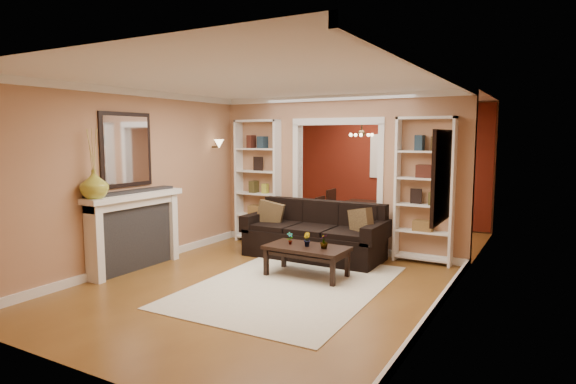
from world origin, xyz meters
The scene contains 30 objects.
floor centered at (0.00, 0.00, 0.00)m, with size 8.00×8.00×0.00m, color brown.
ceiling centered at (0.00, 0.00, 2.70)m, with size 8.00×8.00×0.00m, color white.
wall_back centered at (0.00, 4.00, 1.35)m, with size 8.00×8.00×0.00m, color tan.
wall_front centered at (0.00, -4.00, 1.35)m, with size 8.00×8.00×0.00m, color tan.
wall_left centered at (-2.25, 0.00, 1.35)m, with size 8.00×8.00×0.00m, color tan.
wall_right centered at (2.25, 0.00, 1.35)m, with size 8.00×8.00×0.00m, color tan.
partition_wall centered at (0.00, 1.20, 1.35)m, with size 4.50×0.15×2.70m, color tan.
red_back_panel centered at (0.00, 3.97, 1.32)m, with size 4.44×0.04×2.64m, color maroon.
dining_window centered at (0.00, 3.93, 1.55)m, with size 0.78×0.03×0.98m, color #8CA5CC.
area_rug centered at (0.31, -1.08, 0.01)m, with size 2.30×3.22×0.01m, color beige.
sofa centered at (-0.09, 0.45, 0.46)m, with size 2.33×1.01×0.91m, color black.
pillow_left centered at (-0.92, 0.43, 0.66)m, with size 0.43×0.12×0.43m, color brown.
pillow_right centered at (0.73, 0.43, 0.67)m, with size 0.45×0.13×0.45m, color brown.
coffee_table centered at (0.30, -0.56, 0.22)m, with size 1.16×0.63×0.44m, color black.
plant_left centered at (0.03, -0.56, 0.53)m, with size 0.09×0.06×0.18m, color #336626.
plant_center centered at (0.30, -0.56, 0.54)m, with size 0.11×0.09×0.20m, color #336626.
plant_right centered at (0.57, -0.56, 0.54)m, with size 0.11×0.11×0.20m, color #336626.
bookshelf_left centered at (-1.55, 1.03, 1.15)m, with size 0.90×0.30×2.30m, color white.
bookshelf_right centered at (1.55, 1.03, 1.15)m, with size 0.90×0.30×2.30m, color white.
fireplace centered at (-2.09, -1.50, 0.58)m, with size 0.32×1.70×1.16m, color white.
vase centered at (-2.09, -2.20, 1.36)m, with size 0.38×0.38×0.39m, color #A2A936.
mirror centered at (-2.23, -1.50, 1.80)m, with size 0.03×0.95×1.10m, color silver.
wall_sconce centered at (-2.15, 0.55, 1.83)m, with size 0.18×0.18×0.22m, color #FFE0A5.
framed_art centered at (2.21, -1.00, 1.55)m, with size 0.04×0.85×1.05m, color black.
dining_table centered at (-0.12, 2.62, 0.30)m, with size 0.96×1.72×0.60m, color black.
dining_chair_nw centered at (-0.67, 2.32, 0.39)m, with size 0.39×0.39×0.78m, color black.
dining_chair_ne centered at (0.43, 2.32, 0.45)m, with size 0.45×0.45×0.91m, color black.
dining_chair_sw centered at (-0.67, 2.92, 0.44)m, with size 0.43×0.43×0.88m, color black.
dining_chair_se centered at (0.43, 2.92, 0.41)m, with size 0.41×0.41×0.83m, color black.
chandelier centered at (0.00, 2.70, 2.02)m, with size 0.50×0.50×0.30m, color #372C19.
Camera 1 is at (3.36, -6.53, 2.01)m, focal length 30.00 mm.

